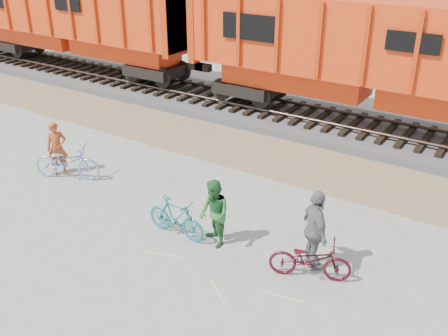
{
  "coord_description": "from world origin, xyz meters",
  "views": [
    {
      "loc": [
        5.44,
        -8.08,
        6.91
      ],
      "look_at": [
        -0.81,
        1.5,
        1.38
      ],
      "focal_mm": 40.0,
      "sensor_mm": 36.0,
      "label": 1
    }
  ],
  "objects": [
    {
      "name": "gravel_strip",
      "position": [
        0.0,
        5.5,
        0.01
      ],
      "size": [
        120.0,
        3.0,
        0.02
      ],
      "primitive_type": "cube",
      "color": "#917A5A",
      "rests_on": "ground"
    },
    {
      "name": "bicycle_maroon",
      "position": [
        2.18,
        0.3,
        0.47
      ],
      "size": [
        1.88,
        1.22,
        0.93
      ],
      "primitive_type": "imported",
      "rotation": [
        0.0,
        0.0,
        1.94
      ],
      "color": "#480D18",
      "rests_on": "ground"
    },
    {
      "name": "hopper_car_left",
      "position": [
        -14.41,
        9.0,
        3.01
      ],
      "size": [
        14.0,
        3.13,
        4.65
      ],
      "color": "black",
      "rests_on": "track"
    },
    {
      "name": "bicycle_blue",
      "position": [
        -5.96,
        0.72,
        0.54
      ],
      "size": [
        2.16,
        1.5,
        1.08
      ],
      "primitive_type": "imported",
      "rotation": [
        0.0,
        0.0,
        2.0
      ],
      "color": "#82A5D9",
      "rests_on": "ground"
    },
    {
      "name": "ground",
      "position": [
        0.0,
        0.0,
        0.0
      ],
      "size": [
        120.0,
        120.0,
        0.0
      ],
      "primitive_type": "plane",
      "color": "#9E9E99",
      "rests_on": "ground"
    },
    {
      "name": "ballast_bed",
      "position": [
        0.0,
        9.0,
        0.15
      ],
      "size": [
        120.0,
        4.0,
        0.3
      ],
      "primitive_type": "cube",
      "color": "slate",
      "rests_on": "ground"
    },
    {
      "name": "person_woman",
      "position": [
        2.08,
        0.7,
        0.96
      ],
      "size": [
        1.12,
        1.12,
        1.91
      ],
      "primitive_type": "imported",
      "rotation": [
        0.0,
        0.0,
        2.36
      ],
      "color": "slate",
      "rests_on": "ground"
    },
    {
      "name": "person_man",
      "position": [
        -0.26,
        0.23,
        0.84
      ],
      "size": [
        1.03,
        0.98,
        1.68
      ],
      "primitive_type": "imported",
      "rotation": [
        0.0,
        0.0,
        -0.58
      ],
      "color": "#2B6B2F",
      "rests_on": "ground"
    },
    {
      "name": "track",
      "position": [
        0.0,
        9.0,
        0.47
      ],
      "size": [
        120.0,
        2.6,
        0.24
      ],
      "color": "black",
      "rests_on": "ballast_bed"
    },
    {
      "name": "bicycle_teal",
      "position": [
        -1.26,
        0.03,
        0.51
      ],
      "size": [
        1.69,
        0.5,
        1.01
      ],
      "primitive_type": "imported",
      "rotation": [
        0.0,
        0.0,
        1.56
      ],
      "color": "#157483",
      "rests_on": "ground"
    },
    {
      "name": "person_solo",
      "position": [
        -6.46,
        0.82,
        0.83
      ],
      "size": [
        0.67,
        0.73,
        1.66
      ],
      "primitive_type": "imported",
      "rotation": [
        0.0,
        0.0,
        0.96
      ],
      "color": "#AF4420",
      "rests_on": "ground"
    },
    {
      "name": "hopper_car_center",
      "position": [
        0.59,
        9.0,
        3.01
      ],
      "size": [
        14.0,
        3.13,
        4.65
      ],
      "color": "black",
      "rests_on": "track"
    }
  ]
}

